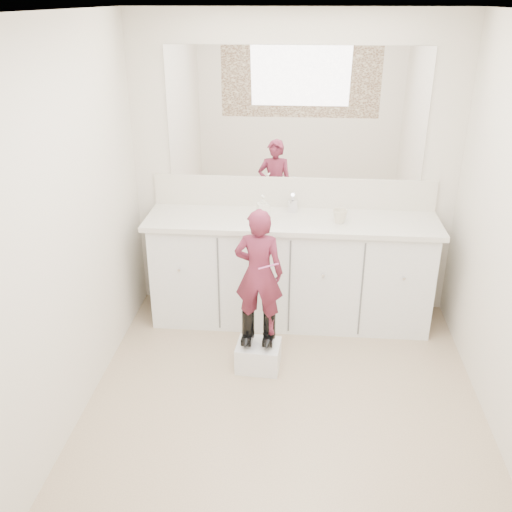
{
  "coord_description": "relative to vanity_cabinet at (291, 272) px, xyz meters",
  "views": [
    {
      "loc": [
        0.08,
        -2.94,
        2.47
      ],
      "look_at": [
        -0.23,
        0.64,
        0.82
      ],
      "focal_mm": 40.0,
      "sensor_mm": 36.0,
      "label": 1
    }
  ],
  "objects": [
    {
      "name": "wall_back",
      "position": [
        0.0,
        0.27,
        0.77
      ],
      "size": [
        2.6,
        0.0,
        2.6
      ],
      "primitive_type": "plane",
      "rotation": [
        1.57,
        0.0,
        0.0
      ],
      "color": "beige",
      "rests_on": "floor"
    },
    {
      "name": "cup",
      "position": [
        0.36,
        -0.06,
        0.52
      ],
      "size": [
        0.12,
        0.12,
        0.1
      ],
      "primitive_type": "imported",
      "rotation": [
        0.0,
        0.0,
        -0.11
      ],
      "color": "beige",
      "rests_on": "countertop"
    },
    {
      "name": "toothbrush",
      "position": [
        -0.13,
        -0.79,
        0.42
      ],
      "size": [
        0.14,
        0.02,
        0.06
      ],
      "primitive_type": "cylinder",
      "rotation": [
        0.0,
        1.22,
        -0.07
      ],
      "color": "#D3529D",
      "rests_on": "toddler"
    },
    {
      "name": "countertop",
      "position": [
        0.0,
        -0.01,
        0.45
      ],
      "size": [
        2.28,
        0.58,
        0.04
      ],
      "primitive_type": "cube",
      "color": "beige",
      "rests_on": "vanity_cabinet"
    },
    {
      "name": "toddler",
      "position": [
        -0.2,
        -0.71,
        0.33
      ],
      "size": [
        0.35,
        0.24,
        0.92
      ],
      "primitive_type": "imported",
      "rotation": [
        0.0,
        0.0,
        3.07
      ],
      "color": "#9D3056",
      "rests_on": "step_stool"
    },
    {
      "name": "backsplash",
      "position": [
        0.0,
        0.26,
        0.59
      ],
      "size": [
        2.28,
        0.03,
        0.25
      ],
      "primitive_type": "cube",
      "color": "beige",
      "rests_on": "countertop"
    },
    {
      "name": "boot_right",
      "position": [
        -0.13,
        -0.71,
        -0.1
      ],
      "size": [
        0.11,
        0.18,
        0.26
      ],
      "primitive_type": null,
      "rotation": [
        0.0,
        0.0,
        -0.07
      ],
      "color": "black",
      "rests_on": "step_stool"
    },
    {
      "name": "boot_left",
      "position": [
        -0.28,
        -0.71,
        -0.1
      ],
      "size": [
        0.11,
        0.18,
        0.26
      ],
      "primitive_type": null,
      "rotation": [
        0.0,
        0.0,
        -0.07
      ],
      "color": "black",
      "rests_on": "step_stool"
    },
    {
      "name": "vanity_cabinet",
      "position": [
        0.0,
        0.0,
        0.0
      ],
      "size": [
        2.2,
        0.55,
        0.85
      ],
      "primitive_type": "cube",
      "color": "silver",
      "rests_on": "floor"
    },
    {
      "name": "step_stool",
      "position": [
        -0.2,
        -0.73,
        -0.33
      ],
      "size": [
        0.32,
        0.28,
        0.2
      ],
      "primitive_type": "cube",
      "rotation": [
        0.0,
        0.0,
        -0.07
      ],
      "color": "silver",
      "rests_on": "floor"
    },
    {
      "name": "mirror",
      "position": [
        0.0,
        0.26,
        1.22
      ],
      "size": [
        2.0,
        0.02,
        1.0
      ],
      "primitive_type": "cube",
      "color": "white",
      "rests_on": "wall_back"
    },
    {
      "name": "wall_front",
      "position": [
        0.0,
        -2.73,
        0.77
      ],
      "size": [
        2.6,
        0.0,
        2.6
      ],
      "primitive_type": "plane",
      "rotation": [
        -1.57,
        0.0,
        0.0
      ],
      "color": "beige",
      "rests_on": "floor"
    },
    {
      "name": "dot_panel",
      "position": [
        0.0,
        -2.71,
        1.22
      ],
      "size": [
        2.0,
        0.01,
        1.2
      ],
      "primitive_type": "cube",
      "color": "#472819",
      "rests_on": "wall_front"
    },
    {
      "name": "wall_left",
      "position": [
        -1.3,
        -1.23,
        0.78
      ],
      "size": [
        0.0,
        3.0,
        3.0
      ],
      "primitive_type": "plane",
      "rotation": [
        1.57,
        0.0,
        1.57
      ],
      "color": "beige",
      "rests_on": "floor"
    },
    {
      "name": "floor",
      "position": [
        0.0,
        -1.23,
        -0.42
      ],
      "size": [
        3.0,
        3.0,
        0.0
      ],
      "primitive_type": "plane",
      "color": "#92785F",
      "rests_on": "ground"
    },
    {
      "name": "ceiling",
      "position": [
        0.0,
        -1.23,
        1.97
      ],
      "size": [
        3.0,
        3.0,
        0.0
      ],
      "primitive_type": "plane",
      "rotation": [
        3.14,
        0.0,
        0.0
      ],
      "color": "white",
      "rests_on": "wall_back"
    },
    {
      "name": "soap_bottle",
      "position": [
        -0.23,
        -0.03,
        0.56
      ],
      "size": [
        0.11,
        0.11,
        0.19
      ],
      "primitive_type": "imported",
      "rotation": [
        0.0,
        0.0,
        0.32
      ],
      "color": "silver",
      "rests_on": "countertop"
    },
    {
      "name": "faucet",
      "position": [
        0.0,
        0.15,
        0.52
      ],
      "size": [
        0.08,
        0.08,
        0.1
      ],
      "primitive_type": "cylinder",
      "color": "silver",
      "rests_on": "countertop"
    }
  ]
}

